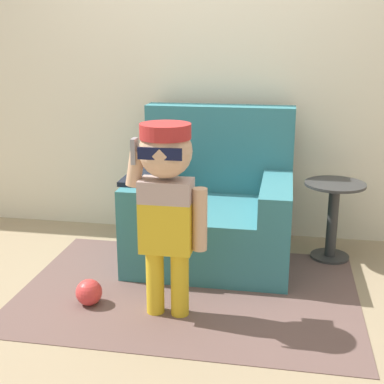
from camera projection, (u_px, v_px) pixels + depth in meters
ground_plane at (194, 259)px, 3.66m from camera, size 10.00×10.00×0.00m
wall_back at (209, 60)px, 3.87m from camera, size 10.00×0.05×2.60m
armchair at (213, 209)px, 3.64m from camera, size 1.06×0.91×1.01m
person_child at (167, 191)px, 2.75m from camera, size 0.43×0.32×1.05m
side_table at (333, 214)px, 3.59m from camera, size 0.40×0.40×0.54m
rug at (189, 291)px, 3.20m from camera, size 1.99×1.39×0.01m
toy_ball at (89, 292)px, 3.02m from camera, size 0.15×0.15×0.15m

